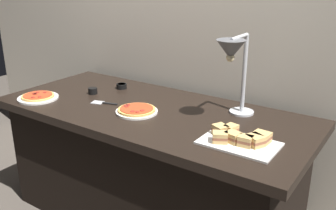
{
  "coord_description": "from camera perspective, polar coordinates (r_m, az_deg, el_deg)",
  "views": [
    {
      "loc": [
        1.27,
        -1.68,
        1.54
      ],
      "look_at": [
        0.12,
        0.0,
        0.81
      ],
      "focal_mm": 40.52,
      "sensor_mm": 36.0,
      "label": 1
    }
  ],
  "objects": [
    {
      "name": "sandwich_platter",
      "position": [
        1.83,
        10.64,
        -5.02
      ],
      "size": [
        0.36,
        0.23,
        0.06
      ],
      "color": "white",
      "rests_on": "buffet_table"
    },
    {
      "name": "serving_spatula",
      "position": [
        2.37,
        -9.7,
        0.3
      ],
      "size": [
        0.17,
        0.08,
        0.01
      ],
      "color": "#B7BABF",
      "rests_on": "buffet_table"
    },
    {
      "name": "buffet_table",
      "position": [
        2.4,
        -2.44,
        -9.01
      ],
      "size": [
        1.9,
        0.84,
        0.76
      ],
      "color": "black",
      "rests_on": "ground_plane"
    },
    {
      "name": "pizza_plate_front",
      "position": [
        2.19,
        -4.74,
        -0.83
      ],
      "size": [
        0.24,
        0.24,
        0.03
      ],
      "color": "white",
      "rests_on": "buffet_table"
    },
    {
      "name": "back_wall",
      "position": [
        2.55,
        4.16,
        12.0
      ],
      "size": [
        4.4,
        0.04,
        2.4
      ],
      "primitive_type": "cube",
      "color": "beige",
      "rests_on": "ground_plane"
    },
    {
      "name": "sauce_cup_near",
      "position": [
        2.56,
        -11.25,
        2.13
      ],
      "size": [
        0.06,
        0.06,
        0.04
      ],
      "color": "black",
      "rests_on": "buffet_table"
    },
    {
      "name": "sauce_cup_far",
      "position": [
        2.65,
        -7.01,
        2.86
      ],
      "size": [
        0.07,
        0.07,
        0.03
      ],
      "color": "black",
      "rests_on": "buffet_table"
    },
    {
      "name": "pizza_plate_center",
      "position": [
        2.56,
        -18.97,
        1.15
      ],
      "size": [
        0.25,
        0.25,
        0.03
      ],
      "color": "white",
      "rests_on": "buffet_table"
    },
    {
      "name": "heat_lamp",
      "position": [
        1.99,
        9.78,
        7.04
      ],
      "size": [
        0.15,
        0.34,
        0.46
      ],
      "color": "#B7BABF",
      "rests_on": "buffet_table"
    }
  ]
}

